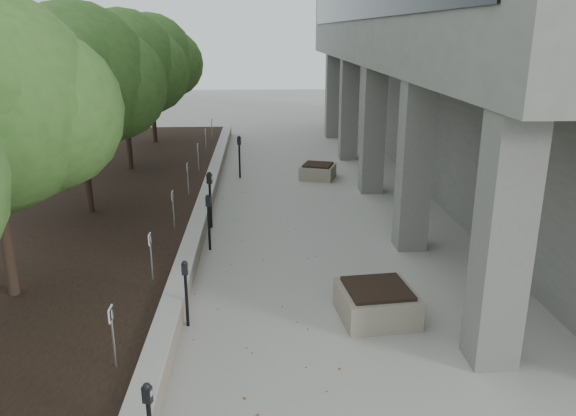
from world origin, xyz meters
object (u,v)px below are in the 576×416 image
object	(u,v)px
parking_meter_4	(210,200)
parking_meter_5	(240,157)
planter_front	(377,302)
planter_back	(318,171)
crabapple_tree_3	(80,110)
crabapple_tree_5	(151,79)
crabapple_tree_4	(124,90)
parking_meter_3	(209,223)
parking_meter_2	(186,294)

from	to	relation	value
parking_meter_4	parking_meter_5	distance (m)	5.34
parking_meter_5	planter_front	xyz separation A→B (m)	(2.82, -10.46, -0.46)
parking_meter_5	planter_back	bearing A→B (deg)	6.17
crabapple_tree_3	crabapple_tree_5	world-z (taller)	same
crabapple_tree_4	crabapple_tree_5	size ratio (longest dim) A/B	1.00
crabapple_tree_5	parking_meter_3	distance (m)	12.66
crabapple_tree_5	parking_meter_2	bearing A→B (deg)	-78.26
parking_meter_4	planter_back	world-z (taller)	parking_meter_4
crabapple_tree_5	parking_meter_2	world-z (taller)	crabapple_tree_5
parking_meter_4	parking_meter_2	bearing A→B (deg)	-70.56
crabapple_tree_4	parking_meter_5	size ratio (longest dim) A/B	3.53
crabapple_tree_3	parking_meter_5	size ratio (longest dim) A/B	3.53
crabapple_tree_3	crabapple_tree_4	bearing A→B (deg)	90.00
parking_meter_5	parking_meter_2	bearing A→B (deg)	-83.52
parking_meter_2	parking_meter_5	xyz separation A→B (m)	(0.61, 10.60, 0.14)
parking_meter_2	planter_front	size ratio (longest dim) A/B	0.95
crabapple_tree_5	parking_meter_4	xyz separation A→B (m)	(3.25, -10.34, -2.35)
planter_back	parking_meter_5	bearing A→B (deg)	176.41
crabapple_tree_3	crabapple_tree_4	size ratio (longest dim) A/B	1.00
planter_back	crabapple_tree_3	bearing A→B (deg)	-144.21
parking_meter_3	planter_front	bearing A→B (deg)	-49.39
crabapple_tree_5	parking_meter_4	world-z (taller)	crabapple_tree_5
crabapple_tree_5	crabapple_tree_4	bearing A→B (deg)	-90.00
parking_meter_2	crabapple_tree_5	bearing A→B (deg)	104.43
parking_meter_2	planter_back	xyz separation A→B (m)	(3.40, 10.43, -0.36)
parking_meter_3	planter_back	distance (m)	7.53
crabapple_tree_5	parking_meter_4	size ratio (longest dim) A/B	3.52
parking_meter_2	crabapple_tree_3	bearing A→B (deg)	122.66
crabapple_tree_3	planter_back	bearing A→B (deg)	35.79
crabapple_tree_4	planter_front	xyz separation A→B (m)	(6.68, -10.50, -2.81)
crabapple_tree_4	parking_meter_5	bearing A→B (deg)	-0.50
crabapple_tree_5	parking_meter_5	xyz separation A→B (m)	(3.86, -5.03, -2.35)
parking_meter_2	crabapple_tree_4	bearing A→B (deg)	109.68
crabapple_tree_4	parking_meter_2	size ratio (longest dim) A/B	4.31
parking_meter_3	parking_meter_5	distance (m)	6.95
crabapple_tree_4	planter_back	xyz separation A→B (m)	(6.65, -0.21, -2.85)
crabapple_tree_4	planter_back	bearing A→B (deg)	-1.80
parking_meter_5	parking_meter_4	bearing A→B (deg)	-86.77
parking_meter_3	parking_meter_4	world-z (taller)	parking_meter_4
parking_meter_5	crabapple_tree_5	bearing A→B (deg)	137.24
crabapple_tree_5	parking_meter_2	distance (m)	16.16
crabapple_tree_4	planter_front	size ratio (longest dim) A/B	4.10
crabapple_tree_3	planter_back	xyz separation A→B (m)	(6.65, 4.79, -2.85)
parking_meter_4	planter_front	distance (m)	6.21
planter_back	crabapple_tree_5	bearing A→B (deg)	141.91
crabapple_tree_3	parking_meter_2	size ratio (longest dim) A/B	4.31
crabapple_tree_4	planter_back	world-z (taller)	crabapple_tree_4
crabapple_tree_5	parking_meter_3	size ratio (longest dim) A/B	3.91
parking_meter_3	crabapple_tree_3	bearing A→B (deg)	146.88
crabapple_tree_3	crabapple_tree_5	distance (m)	10.00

